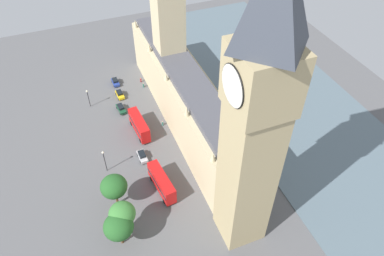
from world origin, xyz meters
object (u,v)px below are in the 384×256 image
at_px(street_lamp_slot_13, 88,95).
at_px(car_dark_green_kerbside, 121,108).
at_px(parliament_building, 183,91).
at_px(clock_tower, 255,120).
at_px(car_blue_corner, 115,82).
at_px(pedestrian_far_end, 143,85).
at_px(plane_tree_slot_10, 122,214).
at_px(plane_tree_slot_11, 119,227).
at_px(car_silver_trailing, 142,156).
at_px(plane_tree_under_trees, 114,187).
at_px(double_decker_bus_opposite_hall, 162,182).
at_px(double_decker_bus_near_tower, 139,125).
at_px(pedestrian_by_river_gate, 141,80).
at_px(pedestrian_leading, 163,123).
at_px(street_lamp_slot_12, 104,158).
at_px(car_yellow_cab_midblock, 120,94).

bearing_deg(street_lamp_slot_13, car_dark_green_kerbside, 146.24).
distance_m(parliament_building, car_dark_green_kerbside, 19.97).
height_order(clock_tower, car_blue_corner, clock_tower).
bearing_deg(pedestrian_far_end, plane_tree_slot_10, -151.11).
xyz_separation_m(plane_tree_slot_11, street_lamp_slot_13, (-1.74, -45.97, -1.94)).
bearing_deg(car_silver_trailing, plane_tree_under_trees, 49.62).
relative_size(car_dark_green_kerbside, double_decker_bus_opposite_hall, 0.43).
bearing_deg(double_decker_bus_opposite_hall, plane_tree_under_trees, 174.01).
xyz_separation_m(double_decker_bus_near_tower, pedestrian_by_river_gate, (-6.46, -21.85, -1.95)).
height_order(plane_tree_under_trees, plane_tree_slot_10, plane_tree_slot_10).
distance_m(double_decker_bus_opposite_hall, pedestrian_leading, 21.89).
xyz_separation_m(pedestrian_leading, street_lamp_slot_12, (17.68, 10.28, 3.95)).
relative_size(clock_tower, pedestrian_far_end, 38.27).
bearing_deg(parliament_building, car_yellow_cab_midblock, -46.62).
bearing_deg(car_dark_green_kerbside, double_decker_bus_opposite_hall, 87.84).
bearing_deg(street_lamp_slot_13, double_decker_bus_near_tower, 123.68).
bearing_deg(street_lamp_slot_13, parliament_building, 149.03).
relative_size(pedestrian_far_end, plane_tree_under_trees, 0.18).
bearing_deg(car_silver_trailing, double_decker_bus_opposite_hall, 96.93).
relative_size(car_silver_trailing, plane_tree_under_trees, 0.49).
distance_m(pedestrian_leading, plane_tree_slot_10, 34.00).
bearing_deg(car_yellow_cab_midblock, car_dark_green_kerbside, 76.26).
xyz_separation_m(clock_tower, car_dark_green_kerbside, (14.07, -46.43, -30.31)).
bearing_deg(pedestrian_by_river_gate, plane_tree_under_trees, 37.59).
height_order(parliament_building, pedestrian_far_end, parliament_building).
bearing_deg(street_lamp_slot_12, pedestrian_by_river_gate, -118.98).
relative_size(clock_tower, street_lamp_slot_13, 10.41).
xyz_separation_m(clock_tower, plane_tree_slot_11, (23.72, -5.75, -25.17)).
distance_m(car_blue_corner, plane_tree_slot_10, 53.06).
relative_size(pedestrian_leading, plane_tree_slot_10, 0.17).
xyz_separation_m(car_blue_corner, pedestrian_far_end, (-7.66, 4.78, -0.18)).
height_order(double_decker_bus_opposite_hall, plane_tree_under_trees, plane_tree_under_trees).
distance_m(plane_tree_slot_10, street_lamp_slot_12, 18.36).
relative_size(pedestrian_by_river_gate, street_lamp_slot_13, 0.26).
bearing_deg(car_yellow_cab_midblock, pedestrian_leading, 112.16).
xyz_separation_m(car_silver_trailing, plane_tree_slot_10, (8.93, 18.80, 6.02)).
height_order(parliament_building, plane_tree_slot_11, parliament_building).
relative_size(double_decker_bus_near_tower, pedestrian_far_end, 6.77).
relative_size(double_decker_bus_near_tower, street_lamp_slot_12, 1.58).
bearing_deg(car_dark_green_kerbside, car_blue_corner, -102.33).
distance_m(parliament_building, plane_tree_under_trees, 32.81).
bearing_deg(pedestrian_by_river_gate, car_blue_corner, -43.08).
bearing_deg(double_decker_bus_near_tower, street_lamp_slot_13, -60.51).
height_order(car_silver_trailing, plane_tree_under_trees, plane_tree_under_trees).
height_order(car_blue_corner, car_silver_trailing, same).
bearing_deg(double_decker_bus_near_tower, car_blue_corner, -91.20).
distance_m(parliament_building, plane_tree_slot_11, 40.80).
distance_m(double_decker_bus_near_tower, street_lamp_slot_13, 19.07).
bearing_deg(pedestrian_leading, double_decker_bus_opposite_hall, -134.52).
relative_size(parliament_building, street_lamp_slot_13, 10.95).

